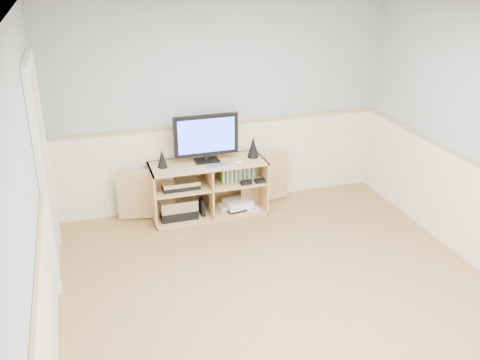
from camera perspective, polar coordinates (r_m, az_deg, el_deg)
name	(u,v)px	position (r m, az deg, el deg)	size (l,w,h in m)	color
room	(285,175)	(4.38, 4.78, 0.50)	(4.04, 4.54, 2.54)	tan
media_cabinet	(207,186)	(6.34, -3.52, -0.64)	(2.10, 0.50, 0.65)	tan
monitor	(206,137)	(6.11, -3.64, 4.65)	(0.75, 0.18, 0.56)	black
speaker_left	(162,159)	(6.05, -8.31, 2.27)	(0.11, 0.11, 0.21)	black
speaker_right	(253,147)	(6.29, 1.41, 3.55)	(0.14, 0.14, 0.25)	black
keyboard	(219,166)	(6.06, -2.30, 1.53)	(0.29, 0.11, 0.01)	silver
mouse	(239,162)	(6.12, -0.15, 1.89)	(0.10, 0.06, 0.04)	white
av_components	(179,201)	(6.27, -6.54, -2.20)	(0.51, 0.31, 0.47)	black
game_consoles	(237,204)	(6.48, -0.35, -2.62)	(0.46, 0.31, 0.11)	white
game_cases	(238,173)	(6.30, -0.24, 0.75)	(0.42, 0.14, 0.19)	#3F8C3F
wall_outlet	(298,148)	(6.80, 6.25, 3.39)	(0.12, 0.03, 0.12)	white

